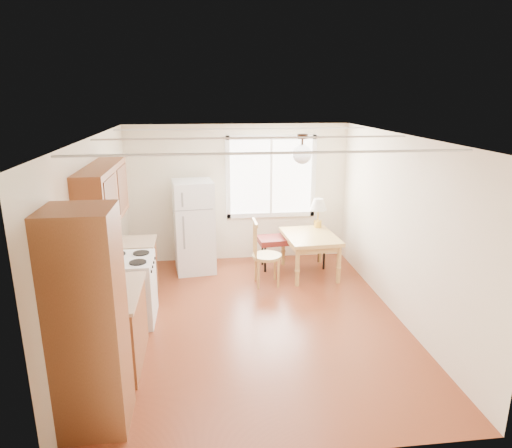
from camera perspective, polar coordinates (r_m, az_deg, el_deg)
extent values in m
cube|color=#5C2313|center=(6.44, -0.23, -11.87)|extent=(4.60, 5.60, 0.12)
cube|color=white|center=(5.72, -0.26, 10.86)|extent=(4.60, 5.60, 0.12)
cube|color=#F9EBC7|center=(8.37, -2.22, 3.84)|extent=(4.60, 0.10, 2.50)
cube|color=#F9EBC7|center=(3.67, 4.37, -12.71)|extent=(4.60, 0.10, 2.50)
cube|color=#F9EBC7|center=(6.08, -19.34, -1.79)|extent=(0.10, 5.60, 2.50)
cube|color=#F9EBC7|center=(6.49, 17.58, -0.51)|extent=(0.10, 5.60, 2.50)
cube|color=brown|center=(4.41, -20.21, -11.50)|extent=(0.60, 0.60, 2.10)
cube|color=brown|center=(5.56, -17.28, -12.48)|extent=(0.60, 1.10, 0.86)
cube|color=tan|center=(5.36, -17.58, -8.24)|extent=(0.62, 1.14, 0.04)
cube|color=white|center=(6.47, -15.49, -7.93)|extent=(0.65, 0.76, 0.90)
cube|color=brown|center=(7.17, -14.83, -5.67)|extent=(0.60, 0.60, 0.86)
cube|color=brown|center=(5.75, -18.58, 3.50)|extent=(0.33, 1.60, 0.70)
cube|color=white|center=(8.37, 1.88, 5.93)|extent=(1.50, 0.02, 1.35)
cylinder|color=#2F1D15|center=(6.23, 5.83, 10.84)|extent=(0.14, 0.14, 0.06)
cylinder|color=#2F1D15|center=(6.24, 5.81, 9.92)|extent=(0.03, 0.03, 0.16)
sphere|color=white|center=(6.26, 5.77, 8.65)|extent=(0.26, 0.26, 0.26)
cube|color=white|center=(7.94, -7.75, -0.32)|extent=(0.73, 0.73, 1.60)
cube|color=gray|center=(7.52, -7.88, 1.74)|extent=(0.66, 0.02, 0.02)
cube|color=gray|center=(7.57, -9.07, 0.08)|extent=(0.03, 0.03, 0.96)
cube|color=#5A1715|center=(8.11, 4.67, -1.87)|extent=(1.29, 0.57, 0.10)
cylinder|color=black|center=(7.96, 1.15, -4.38)|extent=(0.04, 0.04, 0.48)
cylinder|color=black|center=(8.16, 8.50, -4.03)|extent=(0.04, 0.04, 0.48)
cylinder|color=black|center=(8.29, 0.81, -3.54)|extent=(0.04, 0.04, 0.48)
cylinder|color=black|center=(8.48, 7.88, -3.22)|extent=(0.04, 0.04, 0.48)
cube|color=#B08743|center=(7.81, 6.79, -1.57)|extent=(0.90, 1.17, 0.06)
cube|color=#B08743|center=(7.84, 6.77, -2.12)|extent=(0.80, 1.06, 0.10)
cylinder|color=#B08743|center=(7.39, 5.20, -5.43)|extent=(0.07, 0.07, 0.64)
cylinder|color=#B08743|center=(7.60, 10.31, -5.02)|extent=(0.07, 0.07, 0.64)
cylinder|color=#B08743|center=(8.28, 3.42, -3.00)|extent=(0.07, 0.07, 0.64)
cylinder|color=#B08743|center=(8.47, 8.02, -2.71)|extent=(0.07, 0.07, 0.64)
cylinder|color=#B08743|center=(7.37, 1.37, -4.05)|extent=(0.47, 0.47, 0.05)
cylinder|color=#B08743|center=(7.29, 0.29, -6.33)|extent=(0.04, 0.04, 0.48)
cylinder|color=#B08743|center=(7.34, 2.81, -6.19)|extent=(0.04, 0.04, 0.48)
cylinder|color=#B08743|center=(7.59, -0.04, -5.41)|extent=(0.04, 0.04, 0.48)
cylinder|color=#B08743|center=(7.63, 2.37, -5.29)|extent=(0.04, 0.04, 0.48)
cylinder|color=gold|center=(8.26, 7.72, 0.03)|extent=(0.14, 0.14, 0.12)
cylinder|color=gold|center=(8.22, 7.76, 1.10)|extent=(0.02, 0.02, 0.20)
cone|color=silver|center=(8.17, 7.81, 2.47)|extent=(0.30, 0.30, 0.20)
cube|color=black|center=(5.47, -17.68, -7.10)|extent=(0.18, 0.22, 0.07)
cube|color=black|center=(5.33, -17.98, -5.81)|extent=(0.17, 0.07, 0.26)
cylinder|color=black|center=(5.48, -17.67, -6.03)|extent=(0.13, 0.13, 0.11)
cylinder|color=red|center=(5.54, -18.56, -6.38)|extent=(0.11, 0.11, 0.16)
sphere|color=red|center=(5.50, -18.66, -5.32)|extent=(0.06, 0.06, 0.06)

